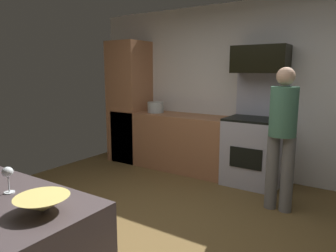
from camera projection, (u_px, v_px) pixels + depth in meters
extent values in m
cube|color=brown|center=(149.00, 236.00, 3.06)|extent=(5.20, 4.80, 0.02)
cube|color=silver|center=(239.00, 90.00, 4.75)|extent=(5.20, 0.12, 2.60)
cube|color=#A26A46|center=(177.00, 142.00, 5.09)|extent=(2.40, 0.60, 0.90)
cube|color=#A26A46|center=(130.00, 102.00, 5.53)|extent=(0.60, 0.60, 2.10)
cube|color=#B0B0C0|center=(253.00, 152.00, 4.38)|extent=(0.76, 0.64, 0.92)
cube|color=black|center=(255.00, 119.00, 4.29)|extent=(0.76, 0.64, 0.03)
cube|color=#B0B0C0|center=(263.00, 95.00, 4.48)|extent=(0.76, 0.06, 0.62)
cube|color=black|center=(245.00, 158.00, 4.11)|extent=(0.44, 0.01, 0.28)
cube|color=black|center=(260.00, 59.00, 4.23)|extent=(0.74, 0.38, 0.37)
cylinder|color=slate|center=(272.00, 172.00, 3.59)|extent=(0.14, 0.14, 0.87)
cylinder|color=slate|center=(287.00, 175.00, 3.50)|extent=(0.14, 0.14, 0.87)
cylinder|color=#46795F|center=(284.00, 112.00, 3.42)|extent=(0.30, 0.30, 0.55)
sphere|color=tan|center=(286.00, 76.00, 3.36)|extent=(0.20, 0.20, 0.20)
cone|color=#E1C96A|center=(42.00, 204.00, 1.54)|extent=(0.27, 0.27, 0.08)
cylinder|color=silver|center=(9.00, 192.00, 1.78)|extent=(0.06, 0.06, 0.01)
cylinder|color=silver|center=(9.00, 184.00, 1.78)|extent=(0.01, 0.01, 0.09)
ellipsoid|color=silver|center=(8.00, 172.00, 1.76)|extent=(0.06, 0.06, 0.06)
cylinder|color=#B1BDBF|center=(156.00, 107.00, 5.23)|extent=(0.27, 0.27, 0.18)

